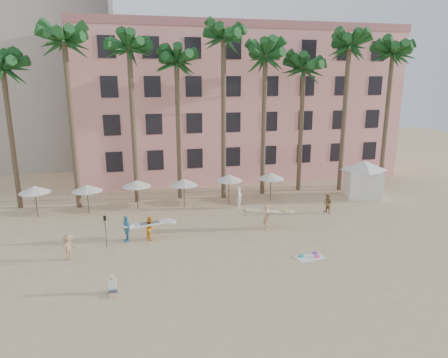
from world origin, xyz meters
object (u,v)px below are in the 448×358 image
Objects in this scene: pink_hotel at (235,104)px; carrier_yellow at (267,215)px; cabana at (363,176)px; carrier_white at (150,227)px.

pink_hotel is 10.34× the size of carrier_yellow.
cabana is 1.67× the size of carrier_yellow.
carrier_yellow is at bearing 0.82° from carrier_white.
cabana reaches higher than carrier_yellow.
carrier_yellow is (-2.64, -20.07, -6.93)m from pink_hotel.
cabana is (8.95, -14.15, -5.93)m from pink_hotel.
pink_hotel reaches higher than carrier_white.
cabana is at bearing -57.70° from pink_hotel.
pink_hotel is at bearing 82.50° from carrier_yellow.
carrier_yellow is 1.12× the size of carrier_white.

